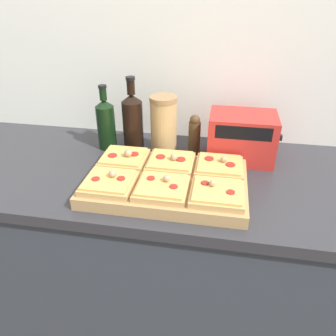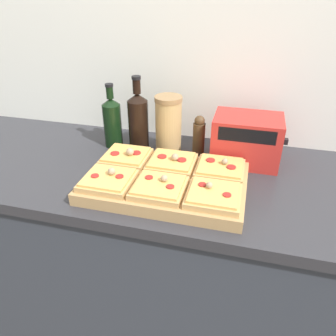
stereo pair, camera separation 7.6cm
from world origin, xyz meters
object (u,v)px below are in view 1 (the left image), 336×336
cutting_board (166,183)px  olive_oil_bottle (106,123)px  toaster_oven (241,137)px  grain_jar_tall (164,125)px  wine_bottle (133,122)px  pepper_mill (194,136)px

cutting_board → olive_oil_bottle: (-0.30, 0.26, 0.09)m
toaster_oven → grain_jar_tall: bearing=179.8°
wine_bottle → pepper_mill: size_ratio=1.80×
cutting_board → wine_bottle: 0.34m
grain_jar_tall → olive_oil_bottle: bearing=180.0°
cutting_board → pepper_mill: pepper_mill is taller
wine_bottle → grain_jar_tall: bearing=-0.0°
olive_oil_bottle → grain_jar_tall: (0.24, -0.00, 0.01)m
olive_oil_bottle → toaster_oven: 0.54m
olive_oil_bottle → wine_bottle: size_ratio=0.88×
wine_bottle → toaster_oven: wine_bottle is taller
cutting_board → grain_jar_tall: grain_jar_tall is taller
olive_oil_bottle → wine_bottle: wine_bottle is taller
pepper_mill → toaster_oven: 0.18m
wine_bottle → toaster_oven: 0.43m
olive_oil_bottle → pepper_mill: bearing=-0.0°
grain_jar_tall → pepper_mill: 0.13m
cutting_board → wine_bottle: bearing=125.0°
olive_oil_bottle → toaster_oven: size_ratio=0.97×
toaster_oven → wine_bottle: bearing=179.9°
wine_bottle → pepper_mill: 0.25m
cutting_board → toaster_oven: bearing=46.8°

